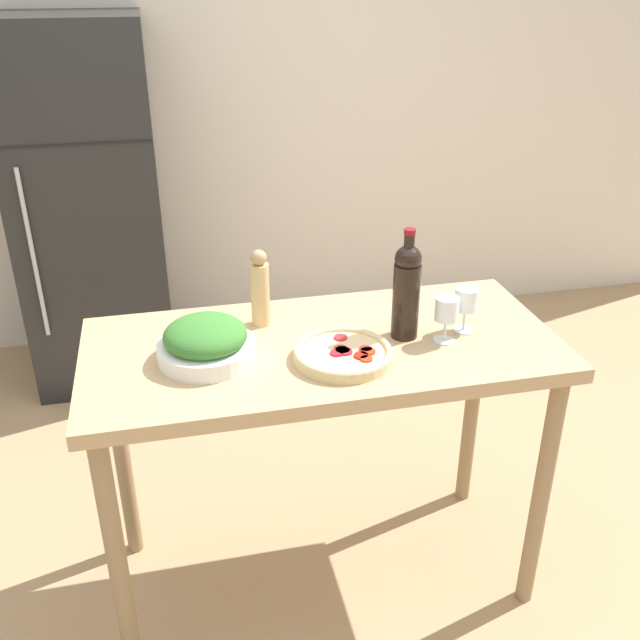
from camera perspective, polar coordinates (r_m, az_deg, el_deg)
The scene contains 10 objects.
ground_plane at distance 2.74m, azimuth 0.16°, elevation -19.43°, with size 14.00×14.00×0.00m, color tan.
wall_back at distance 3.99m, azimuth -6.82°, elevation 16.89°, with size 6.40×0.08×2.60m.
refrigerator at distance 3.71m, azimuth -17.95°, elevation 8.43°, with size 0.68×0.68×1.78m.
prep_counter at distance 2.22m, azimuth 0.19°, elevation -4.54°, with size 1.43×0.66×0.95m.
wine_bottle at distance 2.14m, azimuth 6.94°, elevation 2.49°, with size 0.08×0.08×0.35m.
wine_glass_near at distance 2.16m, azimuth 10.08°, elevation 0.68°, with size 0.07×0.07×0.14m.
wine_glass_far at distance 2.23m, azimuth 11.60°, elevation 1.48°, with size 0.07×0.07×0.14m.
pepper_mill at distance 2.22m, azimuth -4.83°, elevation 2.47°, with size 0.06×0.06×0.25m.
salad_bowl at distance 2.07m, azimuth -9.12°, elevation -1.75°, with size 0.28×0.28×0.13m.
homemade_pizza at distance 2.06m, azimuth 1.85°, elevation -2.69°, with size 0.29×0.29×0.04m.
Camera 1 is at (-0.43, -1.84, 1.98)m, focal length 40.00 mm.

